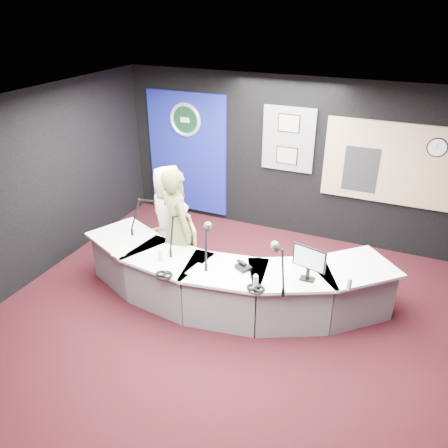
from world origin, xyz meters
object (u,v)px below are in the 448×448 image
at_px(broadcast_desk, 227,279).
at_px(armchair_right, 178,257).
at_px(person_man, 170,220).
at_px(person_woman, 177,229).
at_px(armchair_left, 171,242).

distance_m(broadcast_desk, armchair_right, 0.88).
xyz_separation_m(person_man, person_woman, (0.31, -0.32, 0.06)).
relative_size(broadcast_desk, armchair_right, 5.00).
relative_size(armchair_left, armchair_right, 1.04).
relative_size(armchair_left, person_woman, 0.51).
height_order(armchair_left, person_man, person_man).
relative_size(armchair_left, person_man, 0.54).
relative_size(broadcast_desk, armchair_left, 4.80).
bearing_deg(person_man, armchair_right, 162.11).
bearing_deg(broadcast_desk, armchair_right, 169.03).
height_order(armchair_left, person_woman, person_woman).
height_order(broadcast_desk, armchair_right, armchair_right).
bearing_deg(broadcast_desk, person_woman, 169.03).
bearing_deg(person_man, person_woman, 162.11).
bearing_deg(broadcast_desk, person_man, 157.42).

